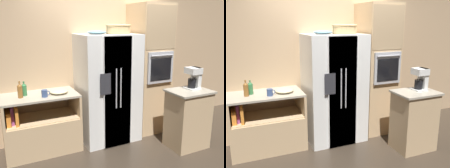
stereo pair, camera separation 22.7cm
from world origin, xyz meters
TOP-DOWN VIEW (x-y plane):
  - ground_plane at (0.00, 0.00)m, footprint 20.00×20.00m
  - wall_back at (0.00, 0.43)m, footprint 12.00×0.06m
  - counter_left at (-1.18, 0.09)m, footprint 1.11×0.63m
  - refrigerator at (-0.07, 0.03)m, footprint 0.95×0.77m
  - wall_oven at (0.77, 0.08)m, footprint 0.61×0.71m
  - island_counter at (0.94, -0.79)m, footprint 0.65×0.50m
  - wicker_basket at (0.09, -0.03)m, footprint 0.40×0.40m
  - fruit_bowl at (-0.24, 0.06)m, footprint 0.31×0.31m
  - bottle_tall at (-1.44, 0.05)m, footprint 0.07×0.07m
  - bottle_short at (-1.37, 0.14)m, footprint 0.07×0.07m
  - mug at (-1.12, -0.06)m, footprint 0.13×0.09m
  - mixing_bowl at (-0.89, 0.03)m, footprint 0.27×0.27m
  - coffee_maker at (1.05, -0.75)m, footprint 0.20×0.20m

SIDE VIEW (x-z plane):
  - ground_plane at x=0.00m, z-range 0.00..0.00m
  - counter_left at x=-1.18m, z-range -0.12..0.78m
  - island_counter at x=0.94m, z-range 0.00..0.94m
  - refrigerator at x=-0.07m, z-range 0.00..1.77m
  - mixing_bowl at x=-0.89m, z-range 0.90..0.97m
  - mug at x=-1.12m, z-range 0.90..1.01m
  - bottle_short at x=-1.37m, z-range 0.89..1.11m
  - bottle_tall at x=-1.44m, z-range 0.89..1.13m
  - coffee_maker at x=1.05m, z-range 0.95..1.29m
  - wall_oven at x=0.77m, z-range 0.00..2.26m
  - wall_back at x=0.00m, z-range 0.00..2.80m
  - fruit_bowl at x=-0.24m, z-range 1.77..1.83m
  - wicker_basket at x=0.09m, z-range 1.78..1.93m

